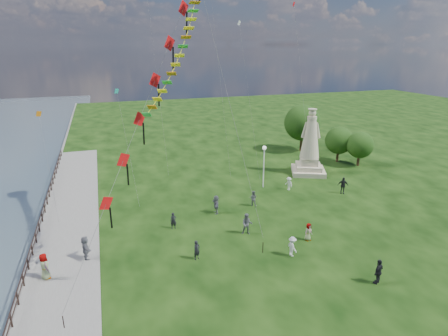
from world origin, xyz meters
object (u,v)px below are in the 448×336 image
object	(u,v)px
statue	(310,150)
person_11	(216,204)
person_2	(292,246)
person_10	(45,268)
lamppost	(264,158)
person_6	(173,221)
person_1	(247,224)
person_4	(308,232)
person_8	(289,184)
person_9	(343,185)
person_5	(86,249)
person_7	(253,198)
person_0	(197,250)
person_3	(379,272)

from	to	relation	value
statue	person_11	bearing A→B (deg)	-127.68
person_2	person_10	size ratio (longest dim) A/B	0.84
lamppost	person_10	distance (m)	24.24
statue	person_6	distance (m)	21.21
lamppost	person_1	bearing A→B (deg)	-120.98
person_4	person_10	size ratio (longest dim) A/B	0.80
person_6	person_8	bearing A→B (deg)	21.43
person_9	person_2	bearing A→B (deg)	-111.10
person_5	person_9	world-z (taller)	person_9
statue	person_5	distance (m)	28.86
lamppost	person_2	xyz separation A→B (m)	(-3.82, -13.93, -2.69)
person_4	person_5	xyz separation A→B (m)	(-17.23, 2.63, 0.16)
person_1	person_5	distance (m)	12.85
person_6	person_8	distance (m)	14.75
person_9	person_10	distance (m)	29.48
person_8	person_10	size ratio (longest dim) A/B	0.79
person_6	person_8	world-z (taller)	person_8
person_4	person_7	size ratio (longest dim) A/B	0.97
person_1	person_2	world-z (taller)	person_1
person_8	person_6	bearing A→B (deg)	-90.32
person_4	person_1	bearing A→B (deg)	132.42
person_0	person_8	bearing A→B (deg)	12.05
person_2	person_4	xyz separation A→B (m)	(2.39, 1.70, -0.03)
lamppost	person_11	size ratio (longest dim) A/B	2.71
lamppost	person_11	world-z (taller)	lamppost
statue	person_9	distance (m)	7.41
person_0	person_8	size ratio (longest dim) A/B	1.03
person_3	person_9	distance (m)	16.25
statue	person_0	distance (m)	23.57
person_2	person_4	world-z (taller)	person_2
person_9	person_7	bearing A→B (deg)	-151.84
person_5	person_10	distance (m)	3.15
person_4	person_8	bearing A→B (deg)	53.01
person_4	person_10	bearing A→B (deg)	160.20
statue	person_3	xyz separation A→B (m)	(-7.36, -21.56, -2.14)
person_9	person_11	distance (m)	14.43
person_7	person_9	world-z (taller)	person_9
person_0	person_4	bearing A→B (deg)	-27.10
person_3	person_9	world-z (taller)	person_9
person_2	person_8	size ratio (longest dim) A/B	1.06
person_2	person_8	world-z (taller)	person_2
person_0	person_1	bearing A→B (deg)	-0.34
person_5	person_6	bearing A→B (deg)	-78.84
lamppost	person_6	distance (m)	13.60
person_2	person_7	size ratio (longest dim) A/B	1.01
statue	person_2	bearing A→B (deg)	-99.20
person_5	person_6	xyz separation A→B (m)	(7.15, 2.89, -0.18)
person_3	person_5	distance (m)	20.82
person_1	person_7	distance (m)	6.03
person_7	person_9	xyz separation A→B (m)	(10.41, -0.06, 0.14)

